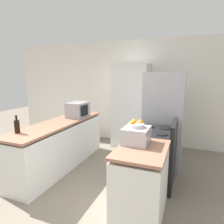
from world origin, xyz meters
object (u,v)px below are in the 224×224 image
(stove, at_px, (154,156))
(fruit_bowl, at_px, (136,124))
(pantry_cabinet, at_px, (130,106))
(wine_bottle, at_px, (17,126))
(toaster_oven, at_px, (136,135))
(microwave, at_px, (78,110))
(refrigerator, at_px, (164,120))

(stove, bearing_deg, fruit_bowl, -101.54)
(pantry_cabinet, bearing_deg, stove, -60.87)
(wine_bottle, xyz_separation_m, toaster_oven, (1.80, 0.22, 0.00))
(microwave, distance_m, wine_bottle, 1.37)
(microwave, height_order, fruit_bowl, same)
(microwave, height_order, wine_bottle, microwave)
(pantry_cabinet, relative_size, toaster_oven, 5.44)
(microwave, relative_size, wine_bottle, 1.66)
(stove, height_order, refrigerator, refrigerator)
(pantry_cabinet, bearing_deg, refrigerator, -41.23)
(fruit_bowl, bearing_deg, microwave, 144.14)
(refrigerator, distance_m, toaster_oven, 1.46)
(stove, xyz_separation_m, wine_bottle, (-1.93, -0.91, 0.54))
(pantry_cabinet, relative_size, stove, 1.92)
(pantry_cabinet, relative_size, microwave, 4.36)
(stove, height_order, toaster_oven, toaster_oven)
(stove, xyz_separation_m, microwave, (-1.68, 0.44, 0.59))
(toaster_oven, bearing_deg, fruit_bowl, 122.46)
(microwave, distance_m, fruit_bowl, 1.90)
(stove, relative_size, refrigerator, 0.58)
(refrigerator, relative_size, wine_bottle, 6.52)
(refrigerator, bearing_deg, fruit_bowl, -96.87)
(refrigerator, relative_size, toaster_oven, 4.90)
(wine_bottle, distance_m, fruit_bowl, 1.81)
(stove, height_order, microwave, microwave)
(pantry_cabinet, xyz_separation_m, wine_bottle, (-1.06, -2.46, -0.01))
(stove, distance_m, fruit_bowl, 0.97)
(pantry_cabinet, xyz_separation_m, stove, (0.86, -1.55, -0.55))
(pantry_cabinet, xyz_separation_m, refrigerator, (0.90, -0.79, -0.10))
(refrigerator, bearing_deg, toaster_oven, -96.56)
(refrigerator, distance_m, microwave, 1.75)
(refrigerator, bearing_deg, pantry_cabinet, 138.77)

